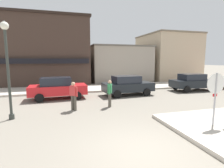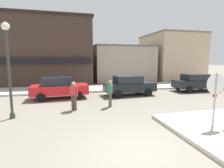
% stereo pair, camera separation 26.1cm
% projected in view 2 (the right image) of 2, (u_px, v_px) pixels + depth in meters
% --- Properties ---
extents(ground_plane, '(160.00, 160.00, 0.00)m').
position_uv_depth(ground_plane, '(140.00, 152.00, 5.35)').
color(ground_plane, gray).
extents(kerb_far, '(80.00, 4.00, 0.15)m').
position_uv_depth(kerb_far, '(90.00, 88.00, 17.03)').
color(kerb_far, beige).
rests_on(kerb_far, ground).
extents(stop_sign, '(0.82, 0.09, 2.30)m').
position_uv_depth(stop_sign, '(215.00, 93.00, 6.92)').
color(stop_sign, '#9E9EA3').
rests_on(stop_sign, ground).
extents(lamp_post, '(0.36, 0.36, 4.54)m').
position_uv_depth(lamp_post, '(8.00, 57.00, 8.06)').
color(lamp_post, '#333833').
rests_on(lamp_post, ground).
extents(parked_car_nearest, '(4.06, 1.99, 1.56)m').
position_uv_depth(parked_car_nearest, '(59.00, 87.00, 12.76)').
color(parked_car_nearest, red).
rests_on(parked_car_nearest, ground).
extents(parked_car_second, '(4.10, 2.07, 1.56)m').
position_uv_depth(parked_car_second, '(129.00, 85.00, 13.93)').
color(parked_car_second, black).
rests_on(parked_car_second, ground).
extents(parked_car_third, '(4.06, 1.99, 1.56)m').
position_uv_depth(parked_car_third, '(196.00, 82.00, 15.80)').
color(parked_car_third, black).
rests_on(parked_car_third, ground).
extents(pedestrian_crossing_near, '(0.47, 0.43, 1.61)m').
position_uv_depth(pedestrian_crossing_near, '(74.00, 95.00, 9.71)').
color(pedestrian_crossing_near, '#4C473D').
rests_on(pedestrian_crossing_near, ground).
extents(pedestrian_crossing_far, '(0.35, 0.54, 1.61)m').
position_uv_depth(pedestrian_crossing_far, '(110.00, 93.00, 10.43)').
color(pedestrian_crossing_far, '#4C473D').
rests_on(pedestrian_crossing_far, ground).
extents(building_corner_shop, '(9.67, 10.16, 7.54)m').
position_uv_depth(building_corner_shop, '(51.00, 52.00, 22.09)').
color(building_corner_shop, '#3D2D26').
rests_on(building_corner_shop, ground).
extents(building_storefront_left_near, '(7.69, 5.94, 4.60)m').
position_uv_depth(building_storefront_left_near, '(122.00, 64.00, 23.33)').
color(building_storefront_left_near, '#9E9384').
rests_on(building_storefront_left_near, ground).
extents(building_storefront_left_mid, '(6.87, 7.94, 6.47)m').
position_uv_depth(building_storefront_left_mid, '(170.00, 57.00, 25.86)').
color(building_storefront_left_mid, tan).
rests_on(building_storefront_left_mid, ground).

